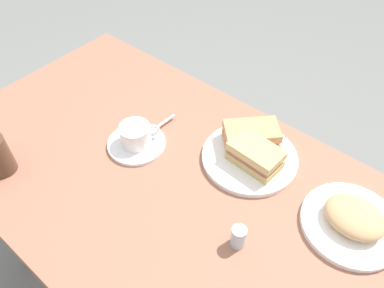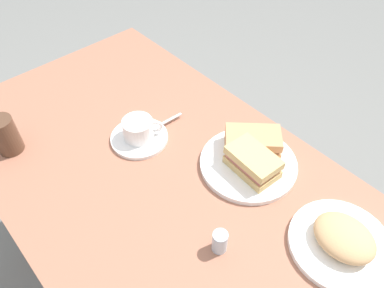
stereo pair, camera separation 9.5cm
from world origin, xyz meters
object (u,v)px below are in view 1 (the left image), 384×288
sandwich_front (255,155)px  sandwich_back (251,135)px  coffee_cup (136,134)px  coffee_saucer (137,144)px  spoon (157,127)px  salt_shaker (238,237)px  dining_table (162,194)px  sandwich_plate (249,157)px  side_plate (351,224)px

sandwich_front → sandwich_back: sandwich_front is taller
sandwich_front → coffee_cup: (0.28, 0.13, -0.00)m
coffee_saucer → spoon: (-0.00, -0.07, 0.01)m
coffee_cup → salt_shaker: coffee_cup is taller
dining_table → sandwich_plate: size_ratio=4.94×
spoon → side_plate: 0.53m
coffee_cup → sandwich_front: bearing=-154.1°
coffee_saucer → spoon: 0.08m
salt_shaker → dining_table: bearing=-7.9°
dining_table → sandwich_front: (-0.17, -0.16, 0.13)m
sandwich_back → sandwich_plate: bearing=123.4°
spoon → side_plate: bearing=-174.1°
sandwich_front → sandwich_plate: bearing=-31.3°
sandwich_plate → coffee_saucer: (0.26, 0.15, -0.00)m
sandwich_back → coffee_cup: 0.30m
sandwich_front → side_plate: sandwich_front is taller
sandwich_front → coffee_saucer: bearing=26.1°
sandwich_plate → salt_shaker: 0.24m
coffee_cup → side_plate: bearing=-166.5°
spoon → side_plate: size_ratio=0.45×
dining_table → coffee_cup: bearing=-15.0°
dining_table → sandwich_back: bearing=-119.1°
sandwich_front → spoon: 0.28m
sandwich_plate → sandwich_back: bearing=-56.6°
sandwich_plate → sandwich_front: bearing=148.7°
side_plate → dining_table: bearing=20.4°
dining_table → coffee_saucer: coffee_saucer is taller
sandwich_back → side_plate: size_ratio=0.71×
side_plate → coffee_saucer: bearing=13.6°
sandwich_front → spoon: size_ratio=1.32×
sandwich_front → salt_shaker: 0.22m
coffee_cup → spoon: (-0.00, -0.07, -0.03)m
dining_table → side_plate: (-0.42, -0.16, 0.10)m
dining_table → sandwich_front: bearing=-135.4°
salt_shaker → spoon: bearing=-20.9°
dining_table → sandwich_back: 0.28m
sandwich_plate → coffee_saucer: 0.30m
sandwich_back → spoon: sandwich_back is taller
dining_table → sandwich_plate: sandwich_plate is taller
coffee_saucer → spoon: spoon is taller
dining_table → sandwich_front: size_ratio=9.16×
coffee_saucer → coffee_cup: size_ratio=1.55×
dining_table → side_plate: 0.46m
sandwich_front → coffee_cup: bearing=25.9°
side_plate → salt_shaker: bearing=49.4°
dining_table → coffee_cup: (0.11, -0.03, 0.13)m
side_plate → salt_shaker: (0.17, 0.19, 0.02)m
dining_table → coffee_cup: 0.17m
sandwich_front → coffee_saucer: (0.28, 0.14, -0.04)m
sandwich_front → spoon: bearing=12.6°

